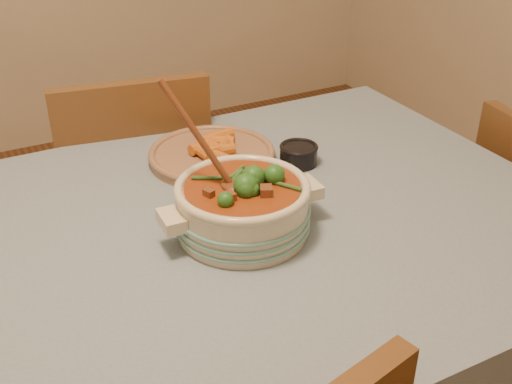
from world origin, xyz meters
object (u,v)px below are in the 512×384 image
stew_casserole (242,203)px  condiment_bowl (299,153)px  fried_plate (212,153)px  chair_far (136,193)px  dining_table (190,272)px

stew_casserole → condiment_bowl: size_ratio=3.18×
fried_plate → chair_far: bearing=106.9°
dining_table → condiment_bowl: size_ratio=15.49×
dining_table → chair_far: bearing=83.0°
condiment_bowl → chair_far: 0.61m
dining_table → condiment_bowl: 0.42m
stew_casserole → dining_table: bearing=161.5°
dining_table → condiment_bowl: condiment_bowl is taller
dining_table → condiment_bowl: (0.37, 0.17, 0.12)m
fried_plate → chair_far: size_ratio=0.41×
condiment_bowl → chair_far: bearing=121.9°
stew_casserole → chair_far: (-0.03, 0.67, -0.31)m
stew_casserole → chair_far: stew_casserole is taller
fried_plate → condiment_bowl: bearing=-32.2°
chair_far → stew_casserole: bearing=101.9°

